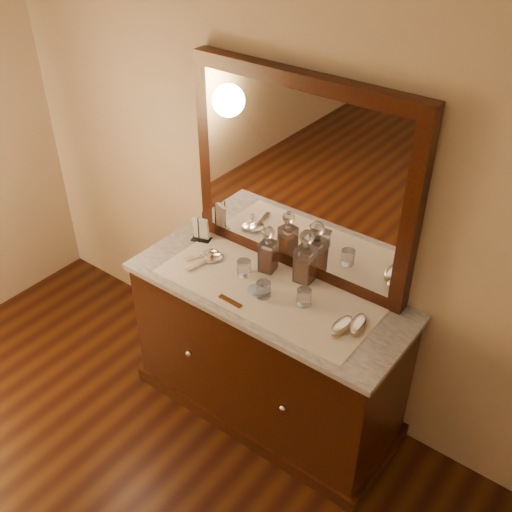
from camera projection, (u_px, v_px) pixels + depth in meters
name	position (u px, v px, depth m)	size (l,w,h in m)	color
dresser_cabinet	(267.00, 353.00, 3.18)	(1.40, 0.55, 0.82)	black
dresser_plinth	(267.00, 400.00, 3.40)	(1.46, 0.59, 0.08)	black
knob_left	(189.00, 354.00, 3.12)	(0.04, 0.04, 0.04)	silver
knob_right	(283.00, 408.00, 2.83)	(0.04, 0.04, 0.04)	silver
marble_top	(268.00, 291.00, 2.94)	(1.44, 0.59, 0.03)	silver
mirror_frame	(301.00, 178.00, 2.80)	(1.20, 0.08, 1.00)	black
mirror_glass	(297.00, 181.00, 2.78)	(1.06, 0.01, 0.86)	white
lace_runner	(266.00, 290.00, 2.92)	(1.10, 0.45, 0.00)	white
pin_dish	(256.00, 290.00, 2.90)	(0.09, 0.09, 0.02)	white
comb	(230.00, 301.00, 2.84)	(0.13, 0.02, 0.01)	#682E12
napkin_rack	(201.00, 230.00, 3.24)	(0.12, 0.09, 0.16)	black
decanter_left	(268.00, 254.00, 2.99)	(0.09, 0.09, 0.26)	maroon
decanter_right	(305.00, 262.00, 2.91)	(0.09, 0.09, 0.29)	maroon
brush_near	(341.00, 326.00, 2.67)	(0.07, 0.15, 0.04)	tan
brush_far	(358.00, 325.00, 2.68)	(0.10, 0.16, 0.04)	tan
hand_mirror_outer	(208.00, 254.00, 3.15)	(0.13, 0.19, 0.02)	silver
hand_mirror_inner	(210.00, 259.00, 3.11)	(0.11, 0.23, 0.02)	silver
tumblers	(270.00, 285.00, 2.88)	(0.44, 0.15, 0.08)	white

